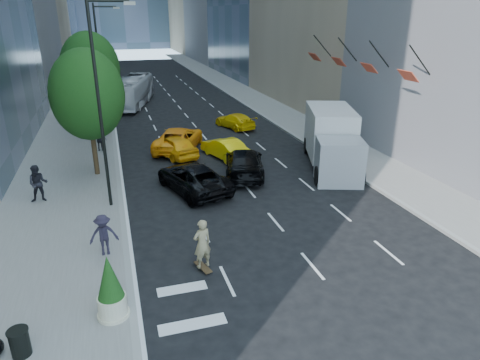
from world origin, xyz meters
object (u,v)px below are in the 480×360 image
object	(u,v)px
black_sedan_mercedes	(244,162)
black_sedan_lincoln	(193,178)
skateboarder	(202,247)
trash_can	(20,343)
box_truck	(332,139)
planter_shrub	(110,288)
city_bus	(133,91)

from	to	relation	value
black_sedan_mercedes	black_sedan_lincoln	bearing A→B (deg)	39.92
skateboarder	trash_can	bearing A→B (deg)	9.64
black_sedan_lincoln	skateboarder	bearing A→B (deg)	64.93
box_truck	trash_can	distance (m)	20.68
trash_can	planter_shrub	bearing A→B (deg)	21.21
skateboarder	box_truck	distance (m)	14.14
black_sedan_mercedes	trash_can	world-z (taller)	black_sedan_mercedes
city_bus	trash_can	bearing A→B (deg)	-83.09
city_bus	box_truck	xyz separation A→B (m)	(10.87, -24.13, 0.32)
black_sedan_lincoln	trash_can	xyz separation A→B (m)	(-7.18, -11.00, -0.20)
skateboarder	trash_can	size ratio (longest dim) A/B	2.47
black_sedan_mercedes	box_truck	world-z (taller)	box_truck
city_bus	black_sedan_lincoln	bearing A→B (deg)	-70.86
black_sedan_mercedes	trash_can	bearing A→B (deg)	65.43
box_truck	black_sedan_mercedes	bearing A→B (deg)	-162.36
black_sedan_mercedes	planter_shrub	world-z (taller)	planter_shrub
skateboarder	black_sedan_mercedes	xyz separation A→B (m)	(4.69, 9.56, -0.20)
trash_can	skateboarder	bearing A→B (deg)	26.66
black_sedan_lincoln	black_sedan_mercedes	bearing A→B (deg)	-172.38
trash_can	planter_shrub	xyz separation A→B (m)	(2.58, 1.00, 0.65)
black_sedan_mercedes	city_bus	distance (m)	24.52
skateboarder	planter_shrub	size ratio (longest dim) A/B	0.90
skateboarder	box_truck	size ratio (longest dim) A/B	0.25
black_sedan_lincoln	box_truck	world-z (taller)	box_truck
skateboarder	planter_shrub	world-z (taller)	planter_shrub
black_sedan_mercedes	city_bus	size ratio (longest dim) A/B	0.51
city_bus	planter_shrub	xyz separation A→B (m)	(-3.04, -35.55, -0.31)
black_sedan_mercedes	planter_shrub	size ratio (longest dim) A/B	2.49
box_truck	skateboarder	bearing A→B (deg)	-119.05
black_sedan_mercedes	box_truck	size ratio (longest dim) A/B	0.69
skateboarder	trash_can	distance (m)	6.70
trash_can	planter_shrub	distance (m)	2.84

